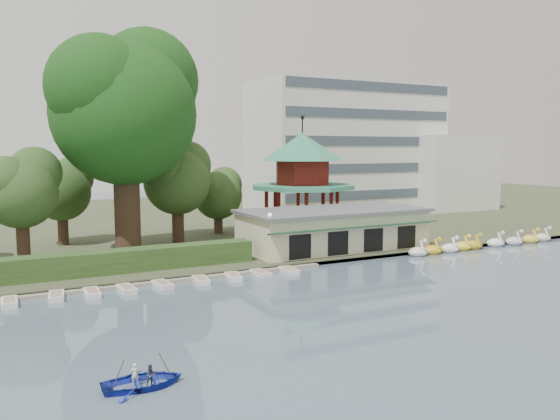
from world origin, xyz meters
TOP-DOWN VIEW (x-y plane):
  - ground_plane at (0.00, 0.00)m, footprint 220.00×220.00m
  - shore at (0.00, 52.00)m, footprint 220.00×70.00m
  - embankment at (0.00, 17.30)m, footprint 220.00×0.60m
  - dock at (-12.00, 17.20)m, footprint 34.00×1.60m
  - boathouse at (10.00, 21.97)m, footprint 18.60×9.39m
  - pavilion at (12.00, 32.00)m, footprint 12.40×12.40m
  - office_building at (32.67, 49.00)m, footprint 38.00×18.00m
  - hedge at (-15.00, 20.50)m, footprint 30.00×2.00m
  - lamp_post at (1.50, 19.00)m, footprint 0.36×0.36m
  - big_tree at (-8.82, 28.21)m, footprint 14.53×13.53m
  - small_trees at (-11.36, 31.65)m, footprint 38.82×16.04m
  - swan_boats at (24.87, 16.58)m, footprint 20.35×2.15m
  - moored_rowboats at (-12.65, 15.73)m, footprint 29.72×2.65m
  - rowboat_with_passengers at (-14.24, -0.96)m, footprint 5.04×3.71m

SIDE VIEW (x-z plane):
  - ground_plane at x=0.00m, z-range 0.00..0.00m
  - dock at x=-12.00m, z-range 0.00..0.24m
  - embankment at x=0.00m, z-range 0.00..0.30m
  - moored_rowboats at x=-12.65m, z-range 0.00..0.36m
  - shore at x=0.00m, z-range 0.00..0.40m
  - swan_boats at x=24.87m, z-range -0.56..1.35m
  - rowboat_with_passengers at x=-14.24m, z-range -0.50..1.51m
  - hedge at x=-15.00m, z-range 0.40..2.20m
  - boathouse at x=10.00m, z-range 0.42..4.32m
  - lamp_post at x=1.50m, z-range 1.20..5.48m
  - small_trees at x=-11.36m, z-range 1.00..11.74m
  - pavilion at x=12.00m, z-range 0.73..14.23m
  - office_building at x=32.67m, z-range -0.27..19.73m
  - big_tree at x=-8.82m, z-range 3.87..25.29m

